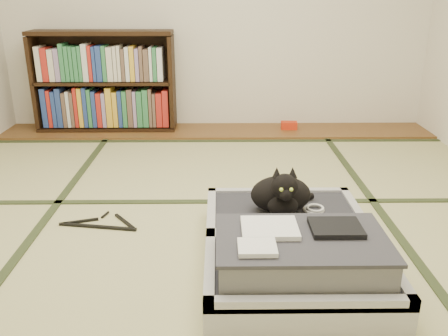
{
  "coord_description": "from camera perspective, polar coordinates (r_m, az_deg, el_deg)",
  "views": [
    {
      "loc": [
        0.02,
        -2.34,
        1.26
      ],
      "look_at": [
        0.05,
        0.35,
        0.25
      ],
      "focal_mm": 38.0,
      "sensor_mm": 36.0,
      "label": 1
    }
  ],
  "objects": [
    {
      "name": "floor",
      "position": [
        2.66,
        -1.0,
        -7.72
      ],
      "size": [
        4.5,
        4.5,
        0.0
      ],
      "primitive_type": "plane",
      "color": "tan",
      "rests_on": "ground"
    },
    {
      "name": "wood_strip",
      "position": [
        4.52,
        -0.88,
        4.48
      ],
      "size": [
        4.0,
        0.5,
        0.02
      ],
      "primitive_type": "cube",
      "color": "brown",
      "rests_on": "ground"
    },
    {
      "name": "red_item",
      "position": [
        4.58,
        7.83,
        5.11
      ],
      "size": [
        0.15,
        0.1,
        0.07
      ],
      "primitive_type": "cube",
      "rotation": [
        0.0,
        0.0,
        -0.05
      ],
      "color": "red",
      "rests_on": "wood_strip"
    },
    {
      "name": "tatami_borders",
      "position": [
        3.1,
        -0.96,
        -3.33
      ],
      "size": [
        4.0,
        4.5,
        0.01
      ],
      "color": "#2D381E",
      "rests_on": "ground"
    },
    {
      "name": "bookcase",
      "position": [
        4.61,
        -14.14,
        9.83
      ],
      "size": [
        1.29,
        0.29,
        0.92
      ],
      "color": "black",
      "rests_on": "wood_strip"
    },
    {
      "name": "suitcase",
      "position": [
        2.3,
        8.19,
        -9.56
      ],
      "size": [
        0.82,
        1.09,
        0.32
      ],
      "color": "#B9B9BE",
      "rests_on": "floor"
    },
    {
      "name": "cat",
      "position": [
        2.48,
        6.96,
        -3.18
      ],
      "size": [
        0.36,
        0.37,
        0.29
      ],
      "color": "black",
      "rests_on": "suitcase"
    },
    {
      "name": "cable_coil",
      "position": [
        2.58,
        10.8,
        -4.86
      ],
      "size": [
        0.11,
        0.11,
        0.03
      ],
      "color": "white",
      "rests_on": "suitcase"
    },
    {
      "name": "hanger",
      "position": [
        2.82,
        -14.63,
        -6.52
      ],
      "size": [
        0.46,
        0.24,
        0.01
      ],
      "color": "black",
      "rests_on": "floor"
    }
  ]
}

